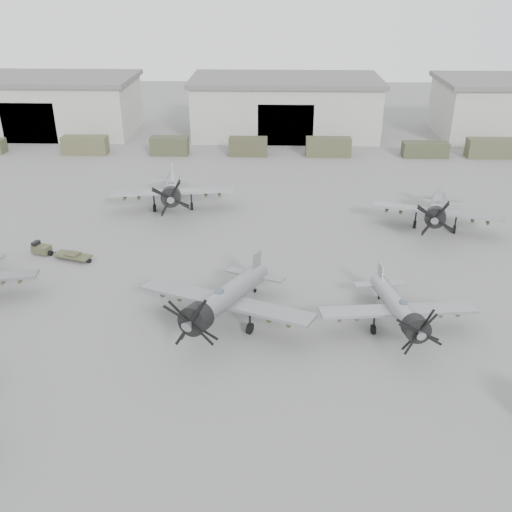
{
  "coord_description": "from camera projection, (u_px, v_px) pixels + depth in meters",
  "views": [
    {
      "loc": [
        -1.73,
        -27.88,
        23.07
      ],
      "look_at": [
        -3.02,
        13.28,
        2.5
      ],
      "focal_mm": 40.0,
      "sensor_mm": 36.0,
      "label": 1
    }
  ],
  "objects": [
    {
      "name": "ground",
      "position": [
        298.0,
        389.0,
        35.19
      ],
      "size": [
        220.0,
        220.0,
        0.0
      ],
      "primitive_type": "plane",
      "color": "slate",
      "rests_on": "ground"
    },
    {
      "name": "support_truck_6",
      "position": [
        491.0,
        148.0,
        78.53
      ],
      "size": [
        6.5,
        2.2,
        2.6
      ],
      "primitive_type": "cube",
      "color": "#44472E",
      "rests_on": "ground"
    },
    {
      "name": "aircraft_mid_2",
      "position": [
        400.0,
        309.0,
        39.73
      ],
      "size": [
        11.19,
        10.07,
        4.45
      ],
      "rotation": [
        0.0,
        0.0,
        0.11
      ],
      "color": "#92959A",
      "rests_on": "ground"
    },
    {
      "name": "support_truck_3",
      "position": [
        248.0,
        147.0,
        79.5
      ],
      "size": [
        5.34,
        2.2,
        2.46
      ],
      "primitive_type": "cube",
      "color": "#3D3D28",
      "rests_on": "ground"
    },
    {
      "name": "support_truck_1",
      "position": [
        85.0,
        145.0,
        80.14
      ],
      "size": [
        6.26,
        2.2,
        2.47
      ],
      "primitive_type": "cube",
      "color": "#4B4B31",
      "rests_on": "ground"
    },
    {
      "name": "support_truck_4",
      "position": [
        328.0,
        147.0,
        79.17
      ],
      "size": [
        6.2,
        2.2,
        2.54
      ],
      "primitive_type": "cube",
      "color": "#43452D",
      "rests_on": "ground"
    },
    {
      "name": "aircraft_far_1",
      "position": [
        437.0,
        209.0,
        55.63
      ],
      "size": [
        12.59,
        11.33,
        5.04
      ],
      "rotation": [
        0.0,
        0.0,
        -0.31
      ],
      "color": "#92959A",
      "rests_on": "ground"
    },
    {
      "name": "aircraft_far_0",
      "position": [
        172.0,
        190.0,
        60.32
      ],
      "size": [
        13.26,
        11.93,
        5.26
      ],
      "rotation": [
        0.0,
        0.0,
        0.15
      ],
      "color": "#9C9EA4",
      "rests_on": "ground"
    },
    {
      "name": "hangar_left",
      "position": [
        44.0,
        104.0,
        89.7
      ],
      "size": [
        29.0,
        14.8,
        8.7
      ],
      "color": "#AAA99F",
      "rests_on": "ground"
    },
    {
      "name": "aircraft_mid_1",
      "position": [
        223.0,
        299.0,
        40.17
      ],
      "size": [
        12.92,
        11.68,
        5.24
      ],
      "rotation": [
        0.0,
        0.0,
        -0.38
      ],
      "color": "gray",
      "rests_on": "ground"
    },
    {
      "name": "hangar_center",
      "position": [
        285.0,
        106.0,
        88.64
      ],
      "size": [
        29.0,
        14.8,
        8.7
      ],
      "color": "#AAA99F",
      "rests_on": "ground"
    },
    {
      "name": "tug_trailer",
      "position": [
        53.0,
        252.0,
        51.43
      ],
      "size": [
        5.91,
        2.9,
        1.18
      ],
      "rotation": [
        0.0,
        0.0,
        -0.32
      ],
      "color": "#40422B",
      "rests_on": "ground"
    },
    {
      "name": "support_truck_2",
      "position": [
        169.0,
        146.0,
        79.8
      ],
      "size": [
        5.24,
        2.2,
        2.49
      ],
      "primitive_type": "cube",
      "color": "#3B3E29",
      "rests_on": "ground"
    },
    {
      "name": "support_truck_5",
      "position": [
        425.0,
        149.0,
        78.9
      ],
      "size": [
        6.22,
        2.2,
        2.05
      ],
      "primitive_type": "cube",
      "color": "#393D28",
      "rests_on": "ground"
    }
  ]
}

